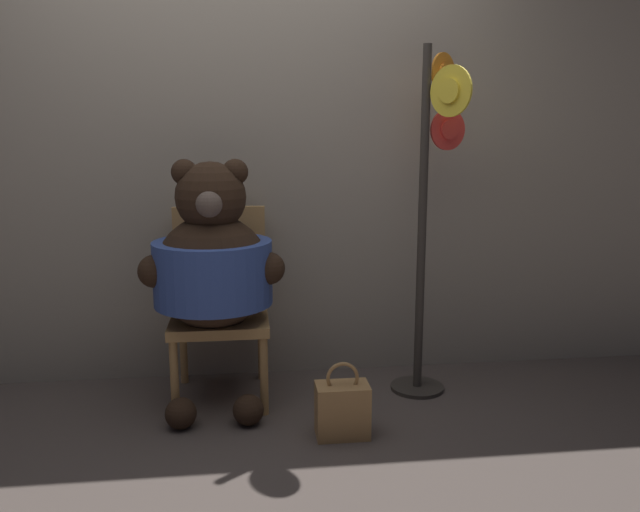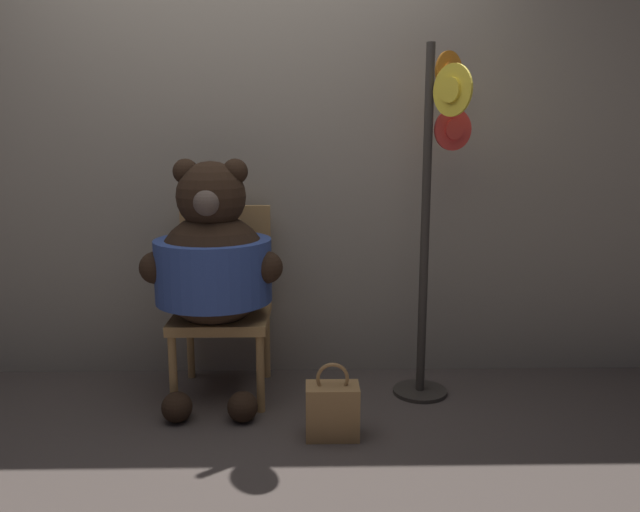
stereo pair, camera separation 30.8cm
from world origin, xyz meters
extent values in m
plane|color=#4C423D|center=(0.00, 0.00, 0.00)|extent=(14.00, 14.00, 0.00)
cube|color=gray|center=(0.00, 0.78, 1.20)|extent=(8.00, 0.10, 2.39)
cylinder|color=#B2844C|center=(-0.31, 0.18, 0.19)|extent=(0.04, 0.04, 0.39)
cylinder|color=#B2844C|center=(0.11, 0.18, 0.19)|extent=(0.04, 0.04, 0.39)
cylinder|color=#B2844C|center=(-0.31, 0.63, 0.19)|extent=(0.04, 0.04, 0.39)
cylinder|color=#B2844C|center=(0.11, 0.63, 0.19)|extent=(0.04, 0.04, 0.39)
cube|color=#B2844C|center=(-0.10, 0.40, 0.41)|extent=(0.48, 0.51, 0.05)
cube|color=#B2844C|center=(-0.10, 0.64, 0.70)|extent=(0.48, 0.04, 0.52)
sphere|color=black|center=(-0.12, 0.33, 0.68)|extent=(0.56, 0.56, 0.56)
cylinder|color=#334C99|center=(-0.12, 0.33, 0.68)|extent=(0.57, 0.57, 0.31)
sphere|color=black|center=(-0.12, 0.33, 1.04)|extent=(0.34, 0.34, 0.34)
sphere|color=black|center=(-0.24, 0.33, 1.16)|extent=(0.12, 0.12, 0.12)
sphere|color=black|center=(0.00, 0.33, 1.16)|extent=(0.12, 0.12, 0.12)
sphere|color=brown|center=(-0.12, 0.19, 1.02)|extent=(0.12, 0.12, 0.12)
sphere|color=black|center=(-0.38, 0.26, 0.70)|extent=(0.16, 0.16, 0.16)
sphere|color=black|center=(0.15, 0.26, 0.70)|extent=(0.16, 0.16, 0.16)
sphere|color=black|center=(-0.27, 0.08, 0.07)|extent=(0.15, 0.15, 0.15)
sphere|color=black|center=(0.04, 0.08, 0.07)|extent=(0.15, 0.15, 0.15)
cylinder|color=#332D28|center=(0.93, 0.39, 0.01)|extent=(0.28, 0.28, 0.02)
cylinder|color=#332D28|center=(0.93, 0.39, 0.88)|extent=(0.04, 0.04, 1.76)
cylinder|color=orange|center=(1.04, 0.47, 1.63)|extent=(0.16, 0.13, 0.20)
cylinder|color=orange|center=(1.04, 0.47, 1.63)|extent=(0.10, 0.09, 0.10)
cylinder|color=yellow|center=(1.01, 0.26, 1.53)|extent=(0.14, 0.21, 0.24)
cylinder|color=yellow|center=(1.01, 0.26, 1.53)|extent=(0.10, 0.12, 0.11)
cylinder|color=red|center=(1.06, 0.43, 1.35)|extent=(0.20, 0.07, 0.20)
cylinder|color=red|center=(1.06, 0.43, 1.35)|extent=(0.11, 0.07, 0.10)
cube|color=#A87A47|center=(0.45, -0.08, 0.12)|extent=(0.24, 0.15, 0.24)
torus|color=#A87A47|center=(0.45, -0.08, 0.27)|extent=(0.15, 0.02, 0.15)
camera|label=1|loc=(0.04, -2.65, 1.33)|focal=35.00mm
camera|label=2|loc=(0.35, -2.67, 1.33)|focal=35.00mm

